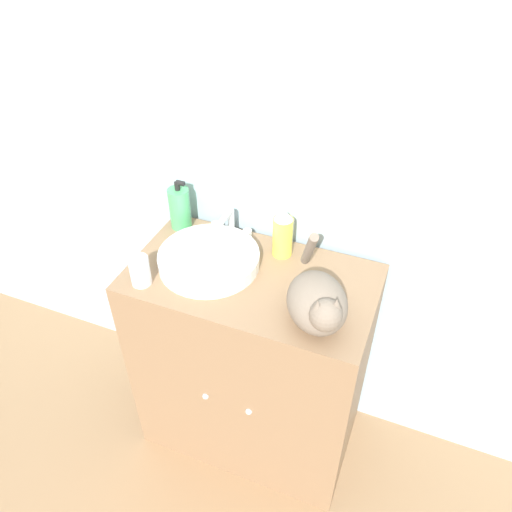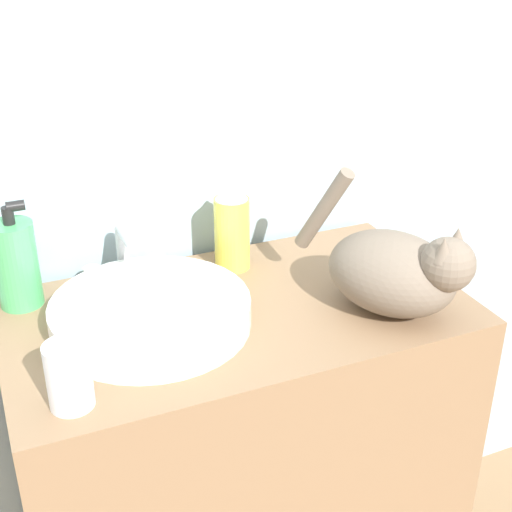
{
  "view_description": "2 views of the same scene",
  "coord_description": "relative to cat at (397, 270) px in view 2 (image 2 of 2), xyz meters",
  "views": [
    {
      "loc": [
        0.46,
        -0.89,
        1.95
      ],
      "look_at": [
        0.03,
        0.19,
        1.0
      ],
      "focal_mm": 35.0,
      "sensor_mm": 36.0,
      "label": 1
    },
    {
      "loc": [
        -0.39,
        -0.78,
        1.52
      ],
      "look_at": [
        0.03,
        0.21,
        0.98
      ],
      "focal_mm": 50.0,
      "sensor_mm": 36.0,
      "label": 2
    }
  ],
  "objects": [
    {
      "name": "vanity_cabinet",
      "position": [
        -0.25,
        0.11,
        -0.52
      ],
      "size": [
        0.81,
        0.47,
        0.87
      ],
      "color": "#8C6B4C",
      "rests_on": "ground_plane"
    },
    {
      "name": "cat",
      "position": [
        0.0,
        0.0,
        0.0
      ],
      "size": [
        0.26,
        0.33,
        0.24
      ],
      "rotation": [
        0.0,
        0.0,
        -1.08
      ],
      "color": "#7A6B5B",
      "rests_on": "vanity_cabinet"
    },
    {
      "name": "faucet",
      "position": [
        -0.4,
        0.29,
        -0.03
      ],
      "size": [
        0.15,
        0.11,
        0.12
      ],
      "color": "silver",
      "rests_on": "vanity_cabinet"
    },
    {
      "name": "spray_bottle",
      "position": [
        -0.2,
        0.26,
        0.01
      ],
      "size": [
        0.07,
        0.07,
        0.18
      ],
      "color": "#EADB4C",
      "rests_on": "vanity_cabinet"
    },
    {
      "name": "wall_back",
      "position": [
        -0.25,
        0.39,
        0.3
      ],
      "size": [
        6.0,
        0.05,
        2.5
      ],
      "color": "#9EB7C6",
      "rests_on": "ground_plane"
    },
    {
      "name": "cup",
      "position": [
        -0.57,
        -0.04,
        -0.03
      ],
      "size": [
        0.06,
        0.06,
        0.1
      ],
      "color": "white",
      "rests_on": "vanity_cabinet"
    },
    {
      "name": "soap_bottle",
      "position": [
        -0.6,
        0.28,
        0.0
      ],
      "size": [
        0.08,
        0.08,
        0.19
      ],
      "color": "#4CB266",
      "rests_on": "vanity_cabinet"
    },
    {
      "name": "sink_basin",
      "position": [
        -0.4,
        0.12,
        -0.05
      ],
      "size": [
        0.34,
        0.34,
        0.05
      ],
      "color": "white",
      "rests_on": "vanity_cabinet"
    }
  ]
}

